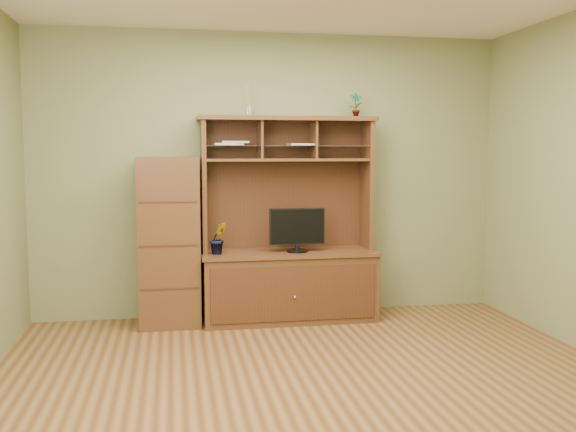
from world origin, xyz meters
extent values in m
cube|color=#553418|center=(0.00, 0.00, -0.01)|extent=(4.50, 4.00, 0.02)
cube|color=olive|center=(0.00, 2.01, 1.35)|extent=(4.50, 0.02, 2.70)
cube|color=olive|center=(0.00, -2.01, 1.35)|extent=(4.50, 0.02, 2.70)
cube|color=#402612|center=(0.12, 1.71, 0.31)|extent=(1.60, 0.55, 0.62)
cube|color=#391C0F|center=(0.12, 1.42, 0.31)|extent=(1.50, 0.01, 0.50)
sphere|color=silver|center=(0.12, 1.41, 0.28)|extent=(0.02, 0.02, 0.02)
cube|color=#402612|center=(0.12, 1.71, 0.64)|extent=(1.64, 0.59, 0.03)
cube|color=#402612|center=(-0.66, 1.80, 1.27)|extent=(0.04, 0.35, 1.25)
cube|color=#402612|center=(0.90, 1.80, 1.27)|extent=(0.04, 0.35, 1.25)
cube|color=#391C0F|center=(0.12, 1.97, 1.27)|extent=(1.52, 0.02, 1.25)
cube|color=#402612|center=(0.12, 1.80, 1.88)|extent=(1.66, 0.40, 0.04)
cube|color=#402612|center=(0.12, 1.80, 1.50)|extent=(1.52, 0.32, 0.02)
cube|color=#402612|center=(-0.13, 1.80, 1.69)|extent=(0.02, 0.31, 0.35)
cube|color=#402612|center=(0.38, 1.80, 1.69)|extent=(0.02, 0.31, 0.35)
cube|color=silver|center=(0.12, 1.79, 1.63)|extent=(1.50, 0.27, 0.01)
cylinder|color=black|center=(0.19, 1.65, 0.66)|extent=(0.20, 0.20, 0.02)
cylinder|color=black|center=(0.19, 1.65, 0.70)|extent=(0.04, 0.04, 0.06)
cube|color=black|center=(0.19, 1.65, 0.89)|extent=(0.51, 0.04, 0.33)
imported|color=#325E20|center=(-0.54, 1.65, 0.80)|extent=(0.19, 0.16, 0.29)
imported|color=#285E20|center=(0.78, 1.80, 2.02)|extent=(0.13, 0.10, 0.23)
cylinder|color=silver|center=(-0.24, 1.80, 1.95)|extent=(0.06, 0.06, 0.11)
cylinder|color=#A08750|center=(-0.24, 1.80, 2.11)|extent=(0.04, 0.04, 0.19)
cube|color=#AEAFB3|center=(-0.43, 1.80, 1.64)|extent=(0.29, 0.23, 0.02)
cube|color=#AEAFB3|center=(-0.36, 1.80, 1.66)|extent=(0.25, 0.19, 0.02)
cube|color=#AEAFB3|center=(0.27, 1.80, 1.64)|extent=(0.27, 0.21, 0.02)
cube|color=#402612|center=(-0.98, 1.73, 0.76)|extent=(0.55, 0.49, 1.53)
cube|color=#391C0F|center=(-0.98, 1.49, 0.38)|extent=(0.51, 0.01, 0.02)
cube|color=#391C0F|center=(-0.98, 1.49, 0.76)|extent=(0.51, 0.01, 0.01)
cube|color=#391C0F|center=(-0.98, 1.49, 1.15)|extent=(0.51, 0.01, 0.02)
camera|label=1|loc=(-0.94, -4.12, 1.58)|focal=40.00mm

